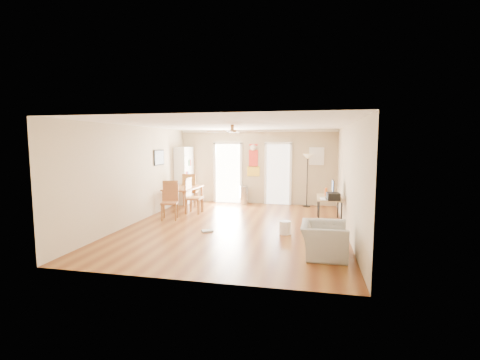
% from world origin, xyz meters
% --- Properties ---
extents(floor, '(7.00, 7.00, 0.00)m').
position_xyz_m(floor, '(0.00, 0.00, 0.00)').
color(floor, brown).
rests_on(floor, ground).
extents(ceiling, '(5.50, 7.00, 0.00)m').
position_xyz_m(ceiling, '(0.00, 0.00, 2.60)').
color(ceiling, silver).
rests_on(ceiling, floor).
extents(wall_back, '(5.50, 0.04, 2.60)m').
position_xyz_m(wall_back, '(0.00, 3.50, 1.30)').
color(wall_back, beige).
rests_on(wall_back, floor).
extents(wall_front, '(5.50, 0.04, 2.60)m').
position_xyz_m(wall_front, '(0.00, -3.50, 1.30)').
color(wall_front, beige).
rests_on(wall_front, floor).
extents(wall_left, '(0.04, 7.00, 2.60)m').
position_xyz_m(wall_left, '(-2.75, 0.00, 1.30)').
color(wall_left, beige).
rests_on(wall_left, floor).
extents(wall_right, '(0.04, 7.00, 2.60)m').
position_xyz_m(wall_right, '(2.75, 0.00, 1.30)').
color(wall_right, beige).
rests_on(wall_right, floor).
extents(crown_molding, '(5.50, 7.00, 0.08)m').
position_xyz_m(crown_molding, '(0.00, 0.00, 2.56)').
color(crown_molding, white).
rests_on(crown_molding, wall_back).
extents(kitchen_doorway, '(0.90, 0.10, 2.10)m').
position_xyz_m(kitchen_doorway, '(-1.05, 3.48, 1.05)').
color(kitchen_doorway, white).
rests_on(kitchen_doorway, wall_back).
extents(bathroom_doorway, '(0.80, 0.10, 2.10)m').
position_xyz_m(bathroom_doorway, '(0.75, 3.48, 1.05)').
color(bathroom_doorway, white).
rests_on(bathroom_doorway, wall_back).
extents(wall_decal, '(0.46, 0.03, 1.10)m').
position_xyz_m(wall_decal, '(-0.13, 3.48, 1.55)').
color(wall_decal, red).
rests_on(wall_decal, wall_back).
extents(ac_grille, '(0.50, 0.04, 0.60)m').
position_xyz_m(ac_grille, '(2.05, 3.47, 1.70)').
color(ac_grille, white).
rests_on(ac_grille, wall_back).
extents(framed_poster, '(0.04, 0.66, 0.48)m').
position_xyz_m(framed_poster, '(-2.73, 1.40, 1.70)').
color(framed_poster, black).
rests_on(framed_poster, wall_left).
extents(ceiling_fan, '(1.24, 1.24, 0.20)m').
position_xyz_m(ceiling_fan, '(0.00, -0.30, 2.43)').
color(ceiling_fan, '#593819').
rests_on(ceiling_fan, ceiling).
extents(bookshelf, '(0.61, 0.97, 2.00)m').
position_xyz_m(bookshelf, '(-2.53, 2.98, 1.00)').
color(bookshelf, white).
rests_on(bookshelf, floor).
extents(dining_table, '(0.95, 1.49, 0.72)m').
position_xyz_m(dining_table, '(-2.15, 1.91, 0.36)').
color(dining_table, '#955430').
rests_on(dining_table, floor).
extents(dining_chair_right_a, '(0.44, 0.44, 1.08)m').
position_xyz_m(dining_chair_right_a, '(-1.60, 1.46, 0.54)').
color(dining_chair_right_a, '#9F6C33').
rests_on(dining_chair_right_a, floor).
extents(dining_chair_right_b, '(0.44, 0.44, 1.05)m').
position_xyz_m(dining_chair_right_b, '(-1.60, 1.37, 0.53)').
color(dining_chair_right_b, '#AB7737').
rests_on(dining_chair_right_b, floor).
extents(dining_chair_near, '(0.53, 0.53, 1.07)m').
position_xyz_m(dining_chair_near, '(-1.99, 0.46, 0.53)').
color(dining_chair_near, '#9B5932').
rests_on(dining_chair_near, floor).
extents(dining_chair_far, '(0.50, 0.50, 1.10)m').
position_xyz_m(dining_chair_far, '(-2.15, 2.59, 0.55)').
color(dining_chair_far, '#A77835').
rests_on(dining_chair_far, floor).
extents(trash_can, '(0.30, 0.30, 0.65)m').
position_xyz_m(trash_can, '(-0.41, 3.25, 0.32)').
color(trash_can, '#BABABC').
rests_on(trash_can, floor).
extents(torchiere_lamp, '(0.39, 0.39, 1.78)m').
position_xyz_m(torchiere_lamp, '(1.76, 3.23, 0.89)').
color(torchiere_lamp, black).
rests_on(torchiere_lamp, floor).
extents(computer_desk, '(0.64, 1.28, 0.69)m').
position_xyz_m(computer_desk, '(2.38, 1.06, 0.34)').
color(computer_desk, tan).
rests_on(computer_desk, floor).
extents(imac, '(0.12, 0.52, 0.48)m').
position_xyz_m(imac, '(2.47, 0.99, 0.92)').
color(imac, black).
rests_on(imac, computer_desk).
extents(keyboard, '(0.15, 0.39, 0.01)m').
position_xyz_m(keyboard, '(2.20, 0.66, 0.69)').
color(keyboard, white).
rests_on(keyboard, computer_desk).
extents(printer, '(0.36, 0.40, 0.19)m').
position_xyz_m(printer, '(2.45, 0.60, 0.78)').
color(printer, black).
rests_on(printer, computer_desk).
extents(orange_bottle, '(0.09, 0.09, 0.22)m').
position_xyz_m(orange_bottle, '(2.30, 1.27, 0.80)').
color(orange_bottle, orange).
rests_on(orange_bottle, computer_desk).
extents(wastebasket_a, '(0.34, 0.34, 0.31)m').
position_xyz_m(wastebasket_a, '(1.31, -0.43, 0.16)').
color(wastebasket_a, white).
rests_on(wastebasket_a, floor).
extents(floor_cloth, '(0.33, 0.31, 0.04)m').
position_xyz_m(floor_cloth, '(-0.56, -0.60, 0.02)').
color(floor_cloth, '#9D9D98').
rests_on(floor_cloth, floor).
extents(armchair, '(0.87, 0.99, 0.63)m').
position_xyz_m(armchair, '(2.15, -1.86, 0.32)').
color(armchair, '#9E9E99').
rests_on(armchair, floor).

